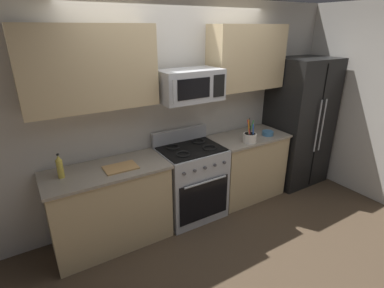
{
  "coord_description": "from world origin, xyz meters",
  "views": [
    {
      "loc": [
        -1.7,
        -2.2,
        2.28
      ],
      "look_at": [
        -0.06,
        0.49,
        1.03
      ],
      "focal_mm": 27.75,
      "sensor_mm": 36.0,
      "label": 1
    }
  ],
  "objects_px": {
    "range_oven": "(191,181)",
    "refrigerator": "(299,122)",
    "cutting_board": "(121,167)",
    "microwave": "(190,85)",
    "bottle_oil": "(60,167)",
    "utensil_crock": "(250,137)",
    "prep_bowl": "(268,133)"
  },
  "relations": [
    {
      "from": "refrigerator",
      "to": "microwave",
      "type": "distance_m",
      "value": 2.03
    },
    {
      "from": "refrigerator",
      "to": "prep_bowl",
      "type": "height_order",
      "value": "refrigerator"
    },
    {
      "from": "refrigerator",
      "to": "prep_bowl",
      "type": "bearing_deg",
      "value": -172.15
    },
    {
      "from": "microwave",
      "to": "utensil_crock",
      "type": "height_order",
      "value": "microwave"
    },
    {
      "from": "refrigerator",
      "to": "bottle_oil",
      "type": "bearing_deg",
      "value": 178.94
    },
    {
      "from": "refrigerator",
      "to": "utensil_crock",
      "type": "bearing_deg",
      "value": -171.23
    },
    {
      "from": "refrigerator",
      "to": "prep_bowl",
      "type": "relative_size",
      "value": 12.25
    },
    {
      "from": "microwave",
      "to": "utensil_crock",
      "type": "distance_m",
      "value": 1.05
    },
    {
      "from": "range_oven",
      "to": "cutting_board",
      "type": "bearing_deg",
      "value": -176.19
    },
    {
      "from": "cutting_board",
      "to": "bottle_oil",
      "type": "height_order",
      "value": "bottle_oil"
    },
    {
      "from": "utensil_crock",
      "to": "prep_bowl",
      "type": "xyz_separation_m",
      "value": [
        0.39,
        0.07,
        -0.04
      ]
    },
    {
      "from": "utensil_crock",
      "to": "bottle_oil",
      "type": "distance_m",
      "value": 2.22
    },
    {
      "from": "microwave",
      "to": "utensil_crock",
      "type": "xyz_separation_m",
      "value": [
        0.76,
        -0.22,
        -0.7
      ]
    },
    {
      "from": "range_oven",
      "to": "refrigerator",
      "type": "height_order",
      "value": "refrigerator"
    },
    {
      "from": "range_oven",
      "to": "cutting_board",
      "type": "distance_m",
      "value": 1.0
    },
    {
      "from": "range_oven",
      "to": "utensil_crock",
      "type": "xyz_separation_m",
      "value": [
        0.76,
        -0.19,
        0.5
      ]
    },
    {
      "from": "range_oven",
      "to": "utensil_crock",
      "type": "height_order",
      "value": "utensil_crock"
    },
    {
      "from": "refrigerator",
      "to": "bottle_oil",
      "type": "distance_m",
      "value": 3.34
    },
    {
      "from": "bottle_oil",
      "to": "microwave",
      "type": "bearing_deg",
      "value": -0.73
    },
    {
      "from": "cutting_board",
      "to": "utensil_crock",
      "type": "bearing_deg",
      "value": -4.6
    },
    {
      "from": "microwave",
      "to": "bottle_oil",
      "type": "height_order",
      "value": "microwave"
    },
    {
      "from": "range_oven",
      "to": "bottle_oil",
      "type": "relative_size",
      "value": 4.35
    },
    {
      "from": "range_oven",
      "to": "prep_bowl",
      "type": "relative_size",
      "value": 7.1
    },
    {
      "from": "range_oven",
      "to": "bottle_oil",
      "type": "bearing_deg",
      "value": 178.25
    },
    {
      "from": "microwave",
      "to": "bottle_oil",
      "type": "distance_m",
      "value": 1.59
    },
    {
      "from": "cutting_board",
      "to": "bottle_oil",
      "type": "relative_size",
      "value": 1.35
    },
    {
      "from": "range_oven",
      "to": "refrigerator",
      "type": "distance_m",
      "value": 1.94
    },
    {
      "from": "refrigerator",
      "to": "microwave",
      "type": "xyz_separation_m",
      "value": [
        -1.89,
        0.04,
        0.73
      ]
    },
    {
      "from": "microwave",
      "to": "bottle_oil",
      "type": "bearing_deg",
      "value": 179.27
    },
    {
      "from": "range_oven",
      "to": "utensil_crock",
      "type": "bearing_deg",
      "value": -14.23
    },
    {
      "from": "refrigerator",
      "to": "bottle_oil",
      "type": "xyz_separation_m",
      "value": [
        -3.34,
        0.06,
        0.08
      ]
    },
    {
      "from": "refrigerator",
      "to": "cutting_board",
      "type": "height_order",
      "value": "refrigerator"
    }
  ]
}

